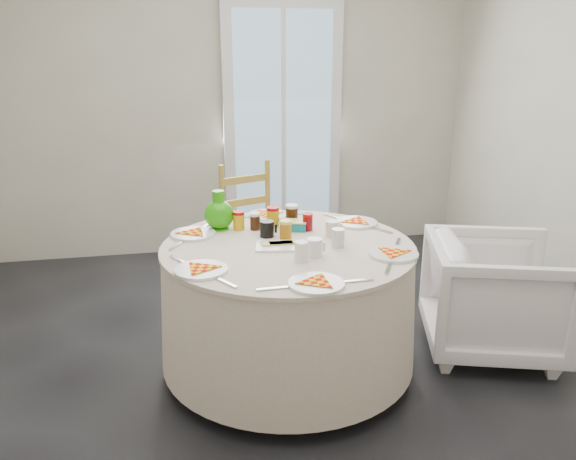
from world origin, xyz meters
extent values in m
plane|color=black|center=(0.00, 0.00, 0.00)|extent=(4.00, 4.00, 0.00)
cube|color=#BCB5A3|center=(0.00, 2.00, 1.30)|extent=(4.00, 0.02, 2.60)
cube|color=silver|center=(0.40, 1.95, 1.05)|extent=(1.00, 0.08, 2.10)
cylinder|color=beige|center=(0.04, -0.05, 0.38)|extent=(1.35, 1.35, 0.69)
imported|color=white|center=(1.24, -0.10, 0.39)|extent=(0.86, 0.89, 0.75)
cube|color=#0A7A8C|center=(0.13, 0.19, 0.79)|extent=(0.16, 0.13, 0.06)
camera|label=1|loc=(-0.50, -2.75, 1.68)|focal=35.00mm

